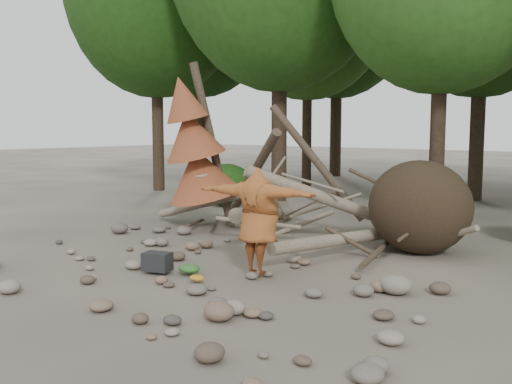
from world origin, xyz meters
The scene contains 12 objects.
ground centered at (0.00, 0.00, 0.00)m, with size 120.00×120.00×0.00m, color #514C44.
deadfall_pile centered at (2.02, 4.24, 0.95)m, with size 8.55×5.24×3.30m.
dead_conifer centered at (-3.12, 3.37, 2.11)m, with size 2.06×2.16×4.35m.
bush_left centered at (-5.50, 7.20, 0.72)m, with size 1.80×1.80×1.44m, color #1F4813.
bush_mid centered at (0.80, 7.80, 0.56)m, with size 1.40×1.40×1.12m, color #295B1A.
frisbee_thrower centered at (1.21, 0.61, 1.02)m, with size 2.73×0.93×1.88m.
backpack centered at (-0.40, -0.33, 0.17)m, with size 0.50×0.33×0.33m, color black.
cloth_green centered at (0.15, -0.06, 0.08)m, with size 0.42×0.35×0.16m, color #2F6528.
cloth_orange centered at (0.64, -0.35, 0.05)m, with size 0.28×0.23×0.10m, color #C27E21.
boulder_front_right centered at (2.22, -1.50, 0.13)m, with size 0.45×0.40×0.27m, color brown.
boulder_mid_right centered at (3.56, 1.21, 0.16)m, with size 0.53×0.48×0.32m, color gray.
boulder_mid_left centered at (-4.15, 1.69, 0.14)m, with size 0.47×0.42×0.28m, color #5D574E.
Camera 1 is at (7.43, -7.08, 2.66)m, focal length 40.00 mm.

